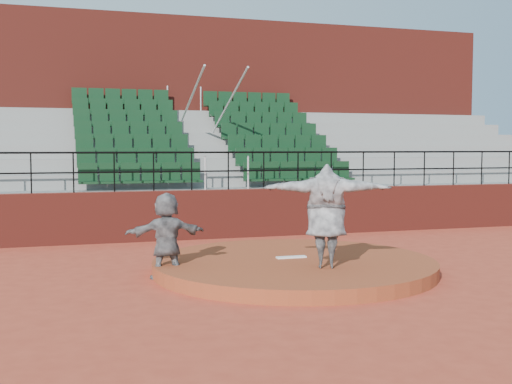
# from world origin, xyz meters

# --- Properties ---
(ground) EXTENTS (90.00, 90.00, 0.00)m
(ground) POSITION_xyz_m (0.00, 0.00, 0.00)
(ground) COLOR #AF3D27
(ground) RESTS_ON ground
(pitchers_mound) EXTENTS (5.50, 5.50, 0.25)m
(pitchers_mound) POSITION_xyz_m (0.00, 0.00, 0.12)
(pitchers_mound) COLOR brown
(pitchers_mound) RESTS_ON ground
(pitching_rubber) EXTENTS (0.60, 0.15, 0.03)m
(pitching_rubber) POSITION_xyz_m (0.00, 0.15, 0.27)
(pitching_rubber) COLOR white
(pitching_rubber) RESTS_ON pitchers_mound
(boundary_wall) EXTENTS (24.00, 0.30, 1.30)m
(boundary_wall) POSITION_xyz_m (0.00, 5.00, 0.65)
(boundary_wall) COLOR maroon
(boundary_wall) RESTS_ON ground
(wall_railing) EXTENTS (24.04, 0.05, 1.03)m
(wall_railing) POSITION_xyz_m (0.00, 5.00, 2.03)
(wall_railing) COLOR black
(wall_railing) RESTS_ON boundary_wall
(seating_deck) EXTENTS (24.00, 5.97, 4.63)m
(seating_deck) POSITION_xyz_m (0.00, 8.65, 1.44)
(seating_deck) COLOR gray
(seating_deck) RESTS_ON ground
(press_box_facade) EXTENTS (24.00, 3.00, 7.10)m
(press_box_facade) POSITION_xyz_m (0.00, 12.60, 3.55)
(press_box_facade) COLOR maroon
(press_box_facade) RESTS_ON ground
(pitcher) EXTENTS (2.39, 1.40, 1.89)m
(pitcher) POSITION_xyz_m (0.25, -0.99, 1.19)
(pitcher) COLOR black
(pitcher) RESTS_ON pitchers_mound
(fielder) EXTENTS (1.51, 0.53, 1.61)m
(fielder) POSITION_xyz_m (-2.48, 0.09, 0.80)
(fielder) COLOR black
(fielder) RESTS_ON ground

